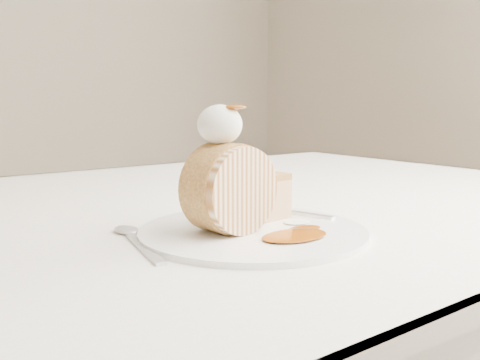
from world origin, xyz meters
TOP-DOWN VIEW (x-y plane):
  - table at (0.00, 0.20)m, footprint 1.40×0.90m
  - plate at (-0.03, 0.01)m, footprint 0.28×0.28m
  - roulade_slice at (-0.06, 0.01)m, footprint 0.10×0.06m
  - cake_chunk at (0.01, 0.04)m, footprint 0.06×0.06m
  - whipped_cream at (-0.06, 0.02)m, footprint 0.05×0.05m
  - caramel_drizzle at (-0.05, 0.01)m, footprint 0.02×0.02m
  - caramel_pool at (-0.02, -0.05)m, footprint 0.08×0.06m
  - fork at (0.06, 0.03)m, footprint 0.06×0.15m
  - spoon at (-0.15, 0.02)m, footprint 0.05×0.14m

SIDE VIEW (x-z plane):
  - table at x=0.00m, z-range 0.29..1.04m
  - spoon at x=-0.15m, z-range 0.75..0.75m
  - plate at x=-0.03m, z-range 0.75..0.76m
  - fork at x=0.06m, z-range 0.76..0.76m
  - caramel_pool at x=-0.02m, z-range 0.76..0.76m
  - cake_chunk at x=0.01m, z-range 0.76..0.80m
  - roulade_slice at x=-0.06m, z-range 0.76..0.85m
  - whipped_cream at x=-0.06m, z-range 0.85..0.89m
  - caramel_drizzle at x=-0.05m, z-range 0.89..0.90m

